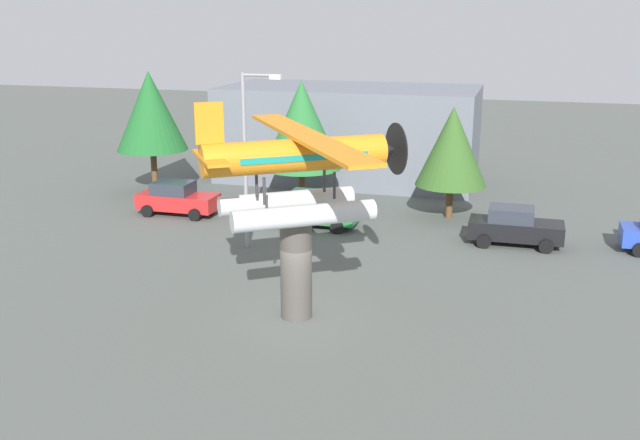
# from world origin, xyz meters

# --- Properties ---
(ground_plane) EXTENTS (140.00, 140.00, 0.00)m
(ground_plane) POSITION_xyz_m (0.00, 0.00, 0.00)
(ground_plane) COLOR #515651
(display_pedestal) EXTENTS (1.10, 1.10, 3.58)m
(display_pedestal) POSITION_xyz_m (0.00, 0.00, 1.79)
(display_pedestal) COLOR #4C4742
(display_pedestal) RESTS_ON ground
(floatplane_monument) EXTENTS (7.14, 9.15, 4.00)m
(floatplane_monument) POSITION_xyz_m (0.11, 0.07, 5.25)
(floatplane_monument) COLOR silver
(floatplane_monument) RESTS_ON display_pedestal
(car_near_red) EXTENTS (4.20, 2.02, 1.76)m
(car_near_red) POSITION_xyz_m (-10.10, 10.96, 0.88)
(car_near_red) COLOR red
(car_near_red) RESTS_ON ground
(car_mid_green) EXTENTS (4.20, 2.02, 1.76)m
(car_mid_green) POSITION_xyz_m (-2.53, 10.81, 0.88)
(car_mid_green) COLOR #237A38
(car_mid_green) RESTS_ON ground
(car_far_black) EXTENTS (4.20, 2.02, 1.76)m
(car_far_black) POSITION_xyz_m (7.13, 10.47, 0.88)
(car_far_black) COLOR black
(car_far_black) RESTS_ON ground
(streetlight_primary) EXTENTS (1.84, 0.28, 7.81)m
(streetlight_primary) POSITION_xyz_m (-4.32, 6.80, 4.54)
(streetlight_primary) COLOR gray
(streetlight_primary) RESTS_ON ground
(storefront_building) EXTENTS (15.87, 7.83, 5.84)m
(storefront_building) POSITION_xyz_m (-3.44, 22.00, 2.92)
(storefront_building) COLOR slate
(storefront_building) RESTS_ON ground
(tree_west) EXTENTS (4.10, 4.10, 7.13)m
(tree_west) POSITION_xyz_m (-13.59, 15.01, 4.83)
(tree_west) COLOR brown
(tree_west) RESTS_ON ground
(tree_east) EXTENTS (4.35, 4.35, 6.79)m
(tree_east) POSITION_xyz_m (-4.52, 15.21, 4.36)
(tree_east) COLOR brown
(tree_east) RESTS_ON ground
(tree_center_back) EXTENTS (3.64, 3.64, 5.79)m
(tree_center_back) POSITION_xyz_m (3.77, 14.24, 3.76)
(tree_center_back) COLOR brown
(tree_center_back) RESTS_ON ground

